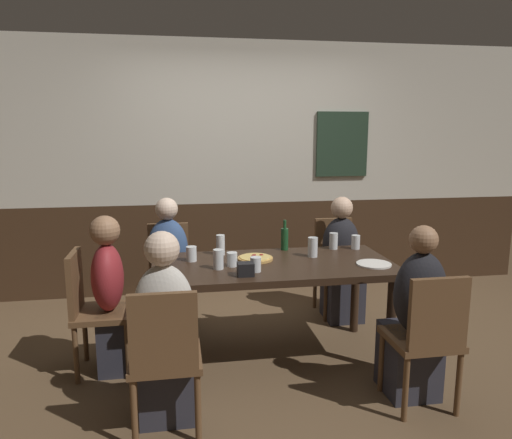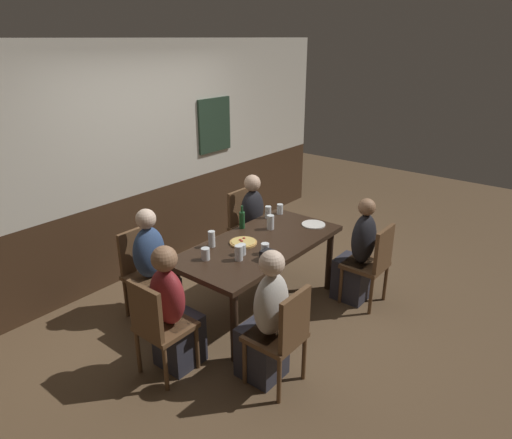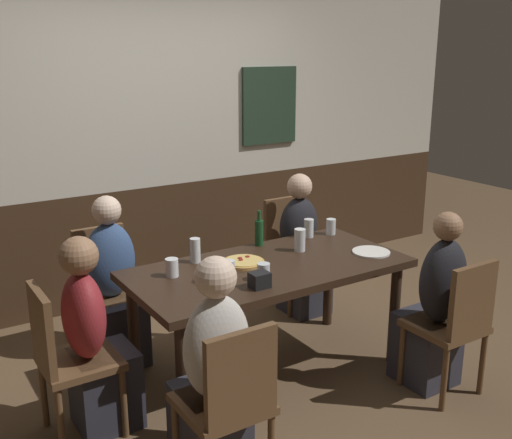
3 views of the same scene
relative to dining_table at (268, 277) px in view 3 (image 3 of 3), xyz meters
The scene contains 25 objects.
ground_plane 0.66m from the dining_table, ahead, with size 12.00×12.00×0.00m, color brown.
wall_back 1.77m from the dining_table, 89.75° to the left, with size 6.40×0.13×2.60m.
dining_table is the anchor object (origin of this frame).
chair_right_near 1.16m from the dining_table, 47.34° to the right, with size 0.40×0.40×0.88m.
chair_right_far 1.16m from the dining_table, 47.34° to the left, with size 0.40×0.40×0.88m.
chair_left_far 1.16m from the dining_table, 132.66° to the left, with size 0.40×0.40×0.88m.
chair_left_near 1.16m from the dining_table, 132.66° to the right, with size 0.40×0.40×0.88m.
chair_head_west 1.31m from the dining_table, behind, with size 0.40×0.40×0.88m.
person_right_near 1.05m from the dining_table, 41.20° to the right, with size 0.34×0.37×1.14m.
person_right_far 1.05m from the dining_table, 41.18° to the left, with size 0.34×0.37×1.12m.
person_left_far 1.05m from the dining_table, 138.79° to the left, with size 0.34×0.37×1.14m.
person_left_near 1.05m from the dining_table, 138.76° to the right, with size 0.34×0.37×1.16m.
person_head_west 1.15m from the dining_table, behind, with size 0.37×0.34×1.13m.
pizza 0.19m from the dining_table, 136.34° to the left, with size 0.27×0.27×0.03m.
tumbler_water 0.63m from the dining_table, 165.58° to the left, with size 0.08×0.08×0.11m.
beer_glass_tall 0.49m from the dining_table, 140.42° to the left, with size 0.07×0.07×0.16m.
pint_glass_stout 0.45m from the dining_table, 168.08° to the right, with size 0.07×0.07×0.14m.
pint_glass_pale 0.39m from the dining_table, 20.19° to the left, with size 0.08×0.08×0.15m.
beer_glass_half 0.34m from the dining_table, behind, with size 0.08×0.08×0.10m.
highball_clear 0.28m from the dining_table, 130.46° to the right, with size 0.08×0.08×0.10m.
pint_glass_amber 0.82m from the dining_table, 22.08° to the left, with size 0.07×0.07×0.11m.
tumbler_short 0.68m from the dining_table, 30.39° to the left, with size 0.07×0.07×0.13m.
beer_bottle_green 0.44m from the dining_table, 65.46° to the left, with size 0.06×0.06×0.25m.
plate_white_large 0.74m from the dining_table, 13.42° to the right, with size 0.25×0.25×0.01m, color white.
condiment_caddy 0.39m from the dining_table, 131.65° to the right, with size 0.11×0.09×0.09m, color black.
Camera 3 is at (-2.02, -3.01, 2.07)m, focal length 42.88 mm.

